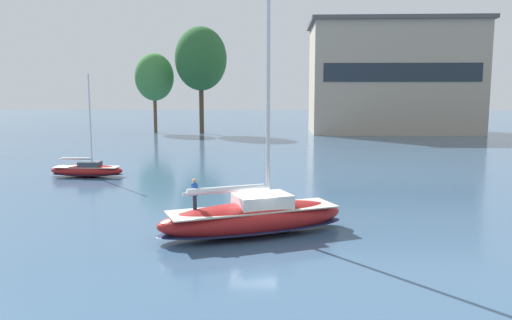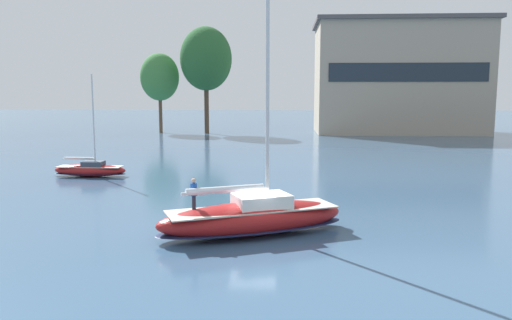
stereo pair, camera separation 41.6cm
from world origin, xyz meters
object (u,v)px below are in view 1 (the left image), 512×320
(tree_shore_center, at_px, (201,59))
(tree_shore_left, at_px, (154,77))
(sailboat_main, at_px, (254,217))
(sailboat_moored_near_marina, at_px, (87,170))

(tree_shore_center, bearing_deg, tree_shore_left, 171.75)
(sailboat_main, relative_size, sailboat_moored_near_marina, 1.56)
(tree_shore_center, relative_size, sailboat_moored_near_marina, 2.15)
(tree_shore_center, relative_size, sailboat_main, 1.38)
(sailboat_main, height_order, sailboat_moored_near_marina, sailboat_main)
(tree_shore_left, bearing_deg, sailboat_main, -72.05)
(tree_shore_center, height_order, sailboat_moored_near_marina, tree_shore_center)
(tree_shore_center, distance_m, sailboat_main, 69.62)
(tree_shore_left, bearing_deg, tree_shore_center, -8.25)
(tree_shore_left, distance_m, tree_shore_center, 9.75)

